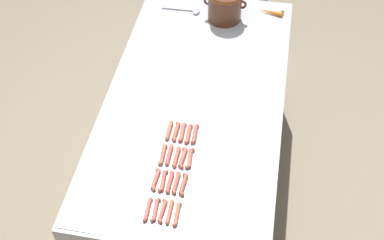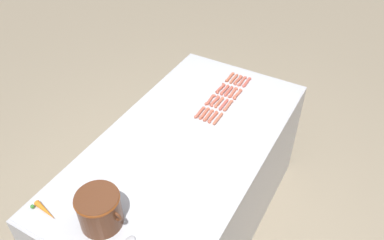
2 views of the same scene
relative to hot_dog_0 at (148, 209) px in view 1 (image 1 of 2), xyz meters
The scene contains 25 objects.
ground_plane 1.24m from the hot_dog_0, 83.47° to the left, with size 20.00×20.00×0.00m, color gray.
griddle_counter 0.94m from the hot_dog_0, 83.47° to the left, with size 1.04×2.00×0.92m.
hot_dog_0 is the anchor object (origin of this frame).
hot_dog_1 0.18m from the hot_dog_0, 90.52° to the left, with size 0.03×0.14×0.02m.
hot_dog_2 0.34m from the hot_dog_0, 89.96° to the left, with size 0.03×0.14×0.02m.
hot_dog_3 0.51m from the hot_dog_0, 90.14° to the left, with size 0.02×0.14×0.02m.
hot_dog_4 0.04m from the hot_dog_0, ahead, with size 0.03×0.14×0.02m.
hot_dog_5 0.18m from the hot_dog_0, 77.97° to the left, with size 0.03×0.14×0.02m.
hot_dog_6 0.35m from the hot_dog_0, 84.33° to the left, with size 0.02×0.14×0.02m.
hot_dog_7 0.51m from the hot_dog_0, 85.74° to the left, with size 0.03×0.14×0.02m.
hot_dog_8 0.07m from the hot_dog_0, ahead, with size 0.03×0.14×0.02m.
hot_dog_9 0.19m from the hot_dog_0, 67.50° to the left, with size 0.03×0.14×0.02m.
hot_dog_10 0.35m from the hot_dog_0, 77.48° to the left, with size 0.02×0.14×0.02m.
hot_dog_11 0.51m from the hot_dog_0, 81.82° to the left, with size 0.03×0.14×0.02m.
hot_dog_12 0.11m from the hot_dog_0, ahead, with size 0.02×0.14×0.02m.
hot_dog_13 0.21m from the hot_dog_0, 59.12° to the left, with size 0.03×0.14×0.02m.
hot_dog_14 0.36m from the hot_dog_0, 72.05° to the left, with size 0.03×0.14×0.02m.
hot_dog_15 0.52m from the hot_dog_0, 77.80° to the left, with size 0.03×0.14×0.02m.
hot_dog_16 0.15m from the hot_dog_0, ahead, with size 0.03×0.14×0.02m.
hot_dog_17 0.23m from the hot_dog_0, 50.47° to the left, with size 0.03×0.14×0.02m.
hot_dog_18 0.37m from the hot_dog_0, 66.79° to the left, with size 0.03×0.14×0.02m.
hot_dog_19 0.53m from the hot_dog_0, 74.28° to the left, with size 0.03×0.14×0.02m.
bean_pot 1.58m from the hot_dog_0, 84.19° to the left, with size 0.29×0.23×0.21m.
serving_spoon 1.60m from the hot_dog_0, 93.08° to the left, with size 0.27×0.07×0.02m.
carrot 1.73m from the hot_dog_0, 74.25° to the left, with size 0.18×0.06×0.03m.
Camera 1 is at (0.35, -2.01, 3.06)m, focal length 46.73 mm.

